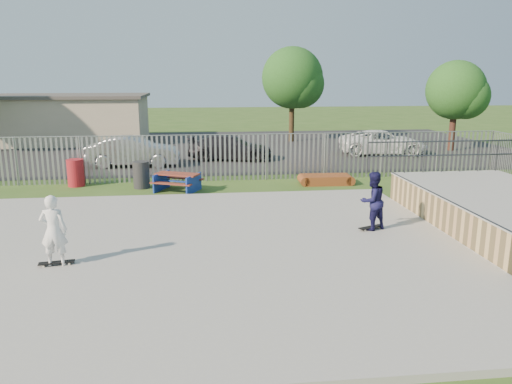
{
  "coord_description": "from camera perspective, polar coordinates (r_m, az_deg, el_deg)",
  "views": [
    {
      "loc": [
        0.71,
        -12.23,
        4.46
      ],
      "look_at": [
        2.35,
        2.0,
        1.1
      ],
      "focal_mm": 35.0,
      "sensor_mm": 36.0,
      "label": 1
    }
  ],
  "objects": [
    {
      "name": "parking_lot",
      "position": [
        31.55,
        -7.83,
        4.97
      ],
      "size": [
        40.0,
        18.0,
        0.02
      ],
      "primitive_type": "cube",
      "color": "black",
      "rests_on": "ground"
    },
    {
      "name": "trash_bin_red",
      "position": [
        21.77,
        -19.91,
        2.08
      ],
      "size": [
        0.67,
        0.67,
        1.12
      ],
      "primitive_type": "cylinder",
      "color": "maroon",
      "rests_on": "ground"
    },
    {
      "name": "fence",
      "position": [
        17.17,
        -5.48,
        1.51
      ],
      "size": [
        26.04,
        16.02,
        2.0
      ],
      "color": "gray",
      "rests_on": "ground"
    },
    {
      "name": "skater_navy",
      "position": [
        14.51,
        13.15,
        -0.99
      ],
      "size": [
        1.0,
        0.91,
        1.68
      ],
      "primitive_type": "imported",
      "rotation": [
        0.0,
        0.0,
        3.54
      ],
      "color": "#14133E",
      "rests_on": "concrete_slab"
    },
    {
      "name": "skateboard_b",
      "position": [
        12.61,
        -21.82,
        -7.59
      ],
      "size": [
        0.82,
        0.32,
        0.08
      ],
      "rotation": [
        0.0,
        0.0,
        0.15
      ],
      "color": "black",
      "rests_on": "concrete_slab"
    },
    {
      "name": "picnic_table",
      "position": [
        19.85,
        -8.97,
        1.13
      ],
      "size": [
        2.12,
        1.97,
        0.71
      ],
      "rotation": [
        0.0,
        0.0,
        -0.43
      ],
      "color": "maroon",
      "rests_on": "ground"
    },
    {
      "name": "building",
      "position": [
        36.4,
        -20.6,
        7.88
      ],
      "size": [
        10.4,
        6.4,
        3.2
      ],
      "color": "#BDAE91",
      "rests_on": "ground"
    },
    {
      "name": "car_white",
      "position": [
        29.65,
        14.29,
        5.52
      ],
      "size": [
        5.19,
        2.88,
        1.37
      ],
      "primitive_type": "imported",
      "rotation": [
        0.0,
        0.0,
        1.45
      ],
      "color": "white",
      "rests_on": "parking_lot"
    },
    {
      "name": "tree_mid",
      "position": [
        34.45,
        4.17,
        12.87
      ],
      "size": [
        4.12,
        4.12,
        6.36
      ],
      "color": "#3F2F19",
      "rests_on": "ground"
    },
    {
      "name": "trash_bin_grey",
      "position": [
        20.66,
        -12.97,
        1.93
      ],
      "size": [
        0.65,
        0.65,
        1.09
      ],
      "primitive_type": "cylinder",
      "color": "#272729",
      "rests_on": "ground"
    },
    {
      "name": "car_silver",
      "position": [
        25.64,
        -13.83,
        4.52
      ],
      "size": [
        4.54,
        1.68,
        1.48
      ],
      "primitive_type": "imported",
      "rotation": [
        0.0,
        0.0,
        1.55
      ],
      "color": "#ABABB0",
      "rests_on": "parking_lot"
    },
    {
      "name": "car_dark",
      "position": [
        26.91,
        -2.96,
        5.11
      ],
      "size": [
        4.81,
        2.64,
        1.32
      ],
      "primitive_type": "imported",
      "rotation": [
        0.0,
        0.0,
        1.39
      ],
      "color": "black",
      "rests_on": "parking_lot"
    },
    {
      "name": "ground",
      "position": [
        13.04,
        -9.37,
        -6.99
      ],
      "size": [
        120.0,
        120.0,
        0.0
      ],
      "primitive_type": "plane",
      "color": "#33541D",
      "rests_on": "ground"
    },
    {
      "name": "funbox",
      "position": [
        21.13,
        7.99,
        1.42
      ],
      "size": [
        1.94,
        1.01,
        0.38
      ],
      "rotation": [
        0.0,
        0.0,
        -0.03
      ],
      "color": "brown",
      "rests_on": "ground"
    },
    {
      "name": "quarter_pipe",
      "position": [
        16.39,
        26.12,
        -1.95
      ],
      "size": [
        5.5,
        7.05,
        2.19
      ],
      "color": "tan",
      "rests_on": "ground"
    },
    {
      "name": "concrete_slab",
      "position": [
        13.01,
        -9.38,
        -6.68
      ],
      "size": [
        15.0,
        12.0,
        0.15
      ],
      "primitive_type": "cube",
      "color": "#9B9A95",
      "rests_on": "ground"
    },
    {
      "name": "skateboard_a",
      "position": [
        14.72,
        12.99,
        -4.02
      ],
      "size": [
        0.81,
        0.5,
        0.08
      ],
      "rotation": [
        0.0,
        0.0,
        0.4
      ],
      "color": "black",
      "rests_on": "concrete_slab"
    },
    {
      "name": "skater_white",
      "position": [
        12.36,
        -22.13,
        -4.11
      ],
      "size": [
        0.62,
        0.42,
        1.68
      ],
      "primitive_type": "imported",
      "rotation": [
        0.0,
        0.0,
        3.12
      ],
      "color": "white",
      "rests_on": "concrete_slab"
    },
    {
      "name": "tree_right",
      "position": [
        32.31,
        21.86,
        10.73
      ],
      "size": [
        3.46,
        3.46,
        5.34
      ],
      "color": "#45251B",
      "rests_on": "ground"
    }
  ]
}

